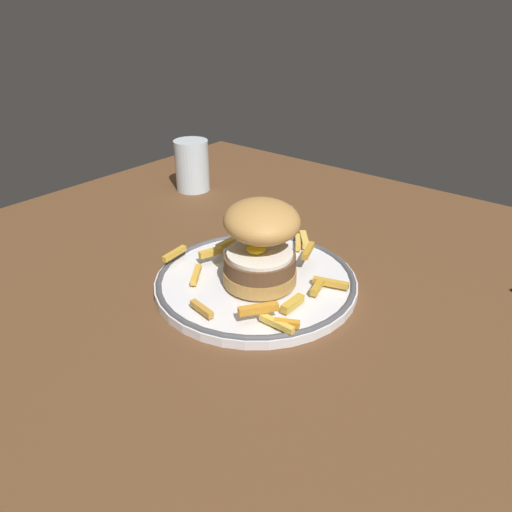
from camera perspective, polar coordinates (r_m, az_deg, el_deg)
ground_plane at (r=68.43cm, az=4.21°, el=-3.92°), size 112.49×93.13×4.00cm
dinner_plate at (r=64.74cm, az=0.00°, el=-2.93°), size 27.15×27.15×1.60cm
burger at (r=61.12cm, az=0.58°, el=1.57°), size 14.01×13.90×10.94cm
fries_pile at (r=63.23cm, az=1.10°, el=-2.14°), size 23.64×25.55×2.33cm
water_glass at (r=97.92cm, az=-7.59°, el=10.27°), size 6.73×6.73×10.00cm
spoon at (r=85.43cm, az=-1.43°, el=4.87°), size 6.85×12.88×0.90cm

